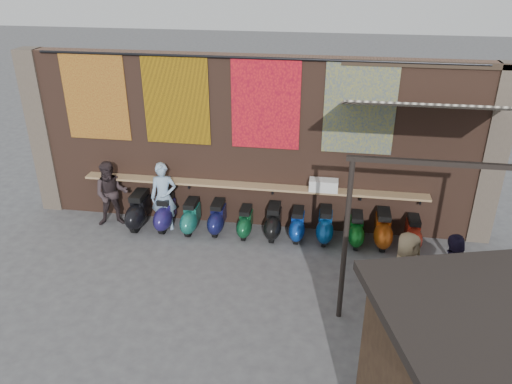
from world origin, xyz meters
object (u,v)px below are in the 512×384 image
at_px(scooter_stool_3, 218,218).
at_px(scooter_stool_0, 139,210).
at_px(shelf_box, 324,185).
at_px(diner_left, 164,197).
at_px(scooter_stool_9, 383,229).
at_px(scooter_stool_2, 191,217).
at_px(scooter_stool_5, 274,222).
at_px(shopper_grey, 499,308).
at_px(scooter_stool_4, 245,222).
at_px(shopper_tan, 405,272).
at_px(diner_right, 111,194).
at_px(scooter_stool_8, 356,230).
at_px(scooter_stool_1, 166,213).
at_px(shopper_navy, 450,283).
at_px(scooter_stool_6, 297,225).
at_px(scooter_stool_10, 413,233).
at_px(scooter_stool_7, 325,225).

bearing_deg(scooter_stool_3, scooter_stool_0, -178.68).
relative_size(shelf_box, diner_left, 0.39).
bearing_deg(scooter_stool_9, scooter_stool_2, -179.27).
bearing_deg(scooter_stool_5, scooter_stool_2, -178.83).
bearing_deg(scooter_stool_2, shelf_box, 6.35).
height_order(shelf_box, shopper_grey, shopper_grey).
bearing_deg(scooter_stool_5, scooter_stool_4, -177.15).
distance_m(scooter_stool_5, shopper_tan, 3.44).
xyz_separation_m(scooter_stool_3, diner_right, (-2.55, -0.03, 0.44)).
bearing_deg(scooter_stool_8, scooter_stool_1, 179.57).
bearing_deg(scooter_stool_9, shopper_tan, -84.93).
bearing_deg(shopper_navy, scooter_stool_6, -55.61).
height_order(scooter_stool_8, shopper_tan, shopper_tan).
relative_size(scooter_stool_6, diner_right, 0.46).
bearing_deg(scooter_stool_10, shelf_box, 172.63).
bearing_deg(shopper_grey, diner_left, -20.87).
xyz_separation_m(scooter_stool_0, scooter_stool_3, (1.91, 0.04, -0.05)).
bearing_deg(shopper_tan, scooter_stool_6, 78.47).
xyz_separation_m(scooter_stool_2, scooter_stool_4, (1.29, 0.01, -0.04)).
relative_size(scooter_stool_0, scooter_stool_1, 1.08).
bearing_deg(diner_left, scooter_stool_9, -10.08).
relative_size(shelf_box, shopper_tan, 0.41).
height_order(scooter_stool_2, diner_left, diner_left).
relative_size(scooter_stool_10, shopper_tan, 0.47).
relative_size(scooter_stool_7, diner_left, 0.49).
xyz_separation_m(scooter_stool_1, diner_left, (-0.01, -0.01, 0.44)).
height_order(scooter_stool_4, scooter_stool_6, scooter_stool_6).
bearing_deg(scooter_stool_1, scooter_stool_3, 0.96).
xyz_separation_m(scooter_stool_5, scooter_stool_7, (1.17, 0.02, -0.00)).
bearing_deg(shelf_box, scooter_stool_3, -173.58).
distance_m(scooter_stool_1, scooter_stool_6, 3.13).
height_order(scooter_stool_7, scooter_stool_10, scooter_stool_7).
xyz_separation_m(scooter_stool_8, shopper_navy, (1.44, -2.58, 0.57)).
bearing_deg(scooter_stool_1, shopper_grey, -25.20).
distance_m(scooter_stool_3, scooter_stool_10, 4.43).
height_order(scooter_stool_3, scooter_stool_10, scooter_stool_3).
distance_m(scooter_stool_1, scooter_stool_9, 5.02).
xyz_separation_m(scooter_stool_7, scooter_stool_10, (1.94, 0.01, -0.03)).
bearing_deg(scooter_stool_5, diner_right, -179.95).
distance_m(scooter_stool_0, shopper_grey, 7.85).
bearing_deg(scooter_stool_4, scooter_stool_3, 175.00).
xyz_separation_m(scooter_stool_2, scooter_stool_9, (4.39, 0.06, 0.03)).
bearing_deg(scooter_stool_6, shopper_grey, -41.97).
bearing_deg(diner_right, scooter_stool_5, -17.86).
bearing_deg(scooter_stool_0, diner_right, 178.76).
relative_size(scooter_stool_4, scooter_stool_7, 0.88).
bearing_deg(scooter_stool_0, shopper_navy, -21.57).
height_order(scooter_stool_0, shopper_navy, shopper_navy).
bearing_deg(diner_right, shopper_grey, -39.31).
xyz_separation_m(scooter_stool_5, scooter_stool_10, (3.11, 0.03, -0.03)).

